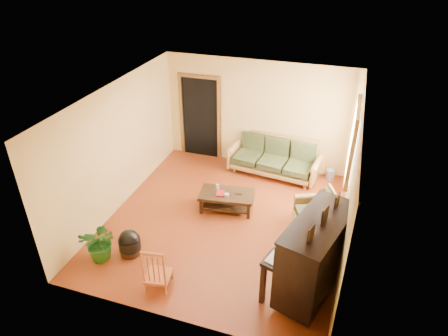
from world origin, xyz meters
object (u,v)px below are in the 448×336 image
(ceramic_crock, at_px, (330,175))
(sofa, at_px, (273,158))
(footstool, at_px, (130,245))
(red_chair, at_px, (157,266))
(armchair, at_px, (315,212))
(potted_plant, at_px, (101,242))
(coffee_table, at_px, (227,201))
(piano, at_px, (315,257))

(ceramic_crock, bearing_deg, sofa, -171.28)
(footstool, xyz_separation_m, red_chair, (0.83, -0.53, 0.24))
(sofa, bearing_deg, armchair, -49.28)
(sofa, bearing_deg, ceramic_crock, 15.56)
(footstool, bearing_deg, ceramic_crock, 49.41)
(footstool, xyz_separation_m, ceramic_crock, (3.17, 3.70, -0.06))
(armchair, relative_size, red_chair, 0.97)
(footstool, height_order, potted_plant, potted_plant)
(coffee_table, xyz_separation_m, red_chair, (-0.40, -2.35, 0.22))
(coffee_table, relative_size, red_chair, 1.29)
(piano, bearing_deg, ceramic_crock, 106.85)
(sofa, xyz_separation_m, red_chair, (-1.02, -4.03, -0.03))
(piano, xyz_separation_m, red_chair, (-2.36, -0.68, -0.27))
(sofa, distance_m, footstool, 3.96)
(ceramic_crock, bearing_deg, piano, -89.72)
(piano, bearing_deg, sofa, 128.48)
(potted_plant, bearing_deg, footstool, 34.25)
(coffee_table, relative_size, piano, 0.70)
(sofa, bearing_deg, red_chair, -97.29)
(coffee_table, height_order, footstool, coffee_table)
(armchair, xyz_separation_m, piano, (0.16, -1.58, 0.28))
(red_chair, bearing_deg, coffee_table, 71.65)
(sofa, xyz_separation_m, potted_plant, (-2.24, -3.77, -0.09))
(sofa, xyz_separation_m, piano, (1.35, -3.35, 0.24))
(red_chair, bearing_deg, ceramic_crock, 52.42)
(footstool, bearing_deg, armchair, 29.67)
(coffee_table, distance_m, red_chair, 2.39)
(sofa, height_order, red_chair, sofa)
(potted_plant, bearing_deg, coffee_table, 52.03)
(coffee_table, distance_m, piano, 2.62)
(red_chair, xyz_separation_m, ceramic_crock, (2.34, 4.24, -0.30))
(footstool, distance_m, potted_plant, 0.51)
(sofa, distance_m, ceramic_crock, 1.38)
(sofa, xyz_separation_m, footstool, (-1.84, -3.50, -0.26))
(footstool, bearing_deg, piano, 2.70)
(potted_plant, bearing_deg, armchair, 30.22)
(footstool, xyz_separation_m, potted_plant, (-0.39, -0.27, 0.18))
(coffee_table, bearing_deg, piano, -40.33)
(red_chair, height_order, potted_plant, red_chair)
(armchair, height_order, ceramic_crock, armchair)
(ceramic_crock, relative_size, potted_plant, 0.34)
(potted_plant, bearing_deg, sofa, 59.29)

